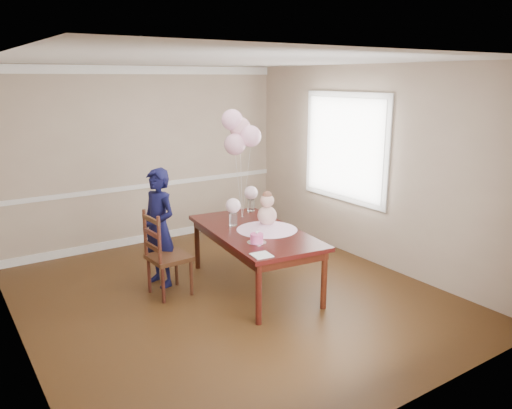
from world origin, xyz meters
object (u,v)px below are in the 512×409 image
at_px(birthday_cake, 257,238).
at_px(dining_chair_seat, 169,257).
at_px(dining_table_top, 254,232).
at_px(woman, 159,228).

relative_size(birthday_cake, dining_chair_seat, 0.33).
height_order(dining_table_top, birthday_cake, birthday_cake).
distance_m(birthday_cake, woman, 1.33).
xyz_separation_m(birthday_cake, woman, (-0.68, 1.13, -0.05)).
relative_size(dining_table_top, dining_chair_seat, 4.35).
bearing_deg(woman, dining_table_top, 39.01).
xyz_separation_m(birthday_cake, dining_chair_seat, (-0.71, 0.79, -0.33)).
bearing_deg(dining_chair_seat, birthday_cake, -51.29).
height_order(birthday_cake, woman, woman).
bearing_deg(dining_chair_seat, dining_table_top, -24.88).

